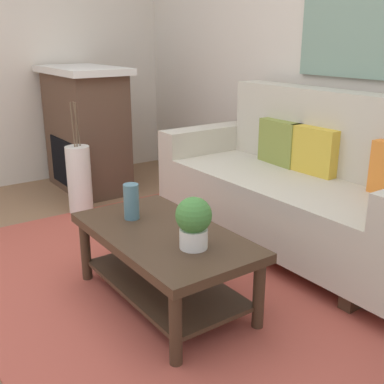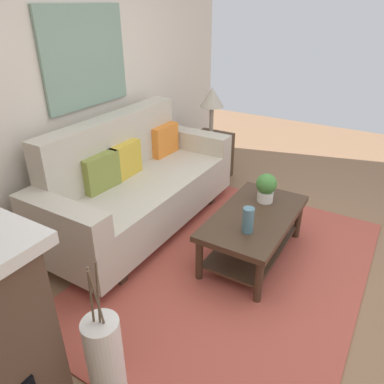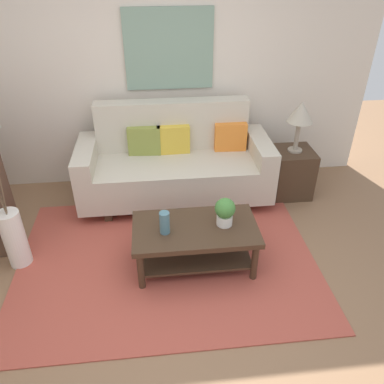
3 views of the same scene
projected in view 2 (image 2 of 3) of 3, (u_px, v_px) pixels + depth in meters
name	position (u px, v px, depth m)	size (l,w,h in m)	color
ground_plane	(289.00, 291.00, 2.87)	(9.02, 9.02, 0.00)	#8C6647
wall_back	(70.00, 86.00, 3.21)	(5.02, 0.10, 2.70)	beige
area_rug	(231.00, 269.00, 3.09)	(2.76, 2.01, 0.01)	#B24C3D
couch	(137.00, 187.00, 3.51)	(2.11, 0.84, 1.08)	beige
throw_pillow_olive	(101.00, 172.00, 3.20)	(0.36, 0.12, 0.32)	olive
throw_pillow_mustard	(125.00, 160.00, 3.45)	(0.36, 0.12, 0.32)	gold
throw_pillow_orange	(164.00, 140.00, 3.94)	(0.36, 0.12, 0.32)	orange
coffee_table	(254.00, 226.00, 3.11)	(1.10, 0.60, 0.43)	#422D1E
tabletop_vase	(248.00, 220.00, 2.78)	(0.09, 0.09, 0.21)	slate
potted_plant_tabletop	(266.00, 187.00, 3.19)	(0.18, 0.18, 0.26)	white
side_table	(210.00, 157.00, 4.58)	(0.44, 0.44, 0.56)	#422D1E
table_lamp	(212.00, 99.00, 4.25)	(0.28, 0.28, 0.57)	gray
floor_vase	(106.00, 361.00, 1.98)	(0.20, 0.20, 0.57)	white
floor_vase_branch_a	(98.00, 293.00, 1.78)	(0.01, 0.01, 0.36)	brown
floor_vase_branch_b	(91.00, 296.00, 1.76)	(0.01, 0.01, 0.36)	brown
floor_vase_branch_c	(96.00, 298.00, 1.75)	(0.01, 0.01, 0.36)	brown
framed_painting	(86.00, 57.00, 3.19)	(0.95, 0.03, 0.84)	gray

